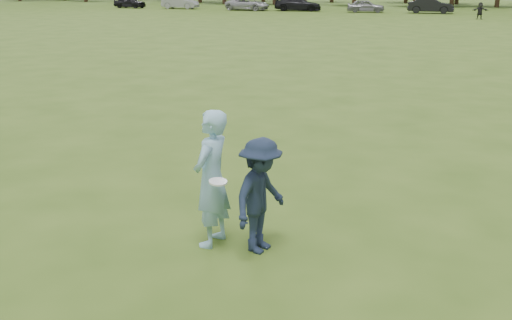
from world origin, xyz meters
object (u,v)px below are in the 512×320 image
object	(u,v)px
defender	(261,196)
car_a	(130,2)
thrower	(212,179)
car_c	(248,4)
car_e	(366,6)
car_b	(180,3)
car_d	(298,4)
player_far_d	(480,11)
car_f	(431,6)

from	to	relation	value
defender	car_a	size ratio (longest dim) A/B	0.44
thrower	car_c	distance (m)	62.09
car_a	car_e	xyz separation A→B (m)	(28.82, -0.18, -0.00)
car_b	car_e	xyz separation A→B (m)	(22.12, -0.31, -0.04)
car_c	car_d	size ratio (longest dim) A/B	0.96
car_b	car_e	bearing A→B (deg)	-89.95
car_c	car_e	bearing A→B (deg)	-82.85
car_d	car_e	xyz separation A→B (m)	(7.68, -0.37, -0.08)
thrower	car_a	distance (m)	68.84
player_far_d	car_c	size ratio (longest dim) A/B	0.30
car_d	car_b	bearing A→B (deg)	84.72
car_e	car_c	bearing A→B (deg)	84.01
player_far_d	car_d	distance (m)	20.52
player_far_d	car_a	size ratio (longest dim) A/B	0.38
thrower	defender	size ratio (longest dim) A/B	1.21
thrower	car_f	distance (m)	59.86
car_e	player_far_d	bearing A→B (deg)	-129.36
car_d	car_f	distance (m)	14.47
car_d	car_f	size ratio (longest dim) A/B	1.10
car_a	thrower	bearing A→B (deg)	-142.76
car_f	car_b	bearing A→B (deg)	89.93
car_b	car_f	distance (m)	28.91
car_a	car_d	size ratio (longest dim) A/B	0.77
player_far_d	car_e	xyz separation A→B (m)	(-11.42, 7.14, -0.08)
car_a	defender	bearing A→B (deg)	-142.20
car_d	car_e	distance (m)	7.69
defender	player_far_d	distance (m)	52.51
player_far_d	defender	bearing A→B (deg)	-103.74
thrower	car_b	distance (m)	65.86
defender	thrower	bearing A→B (deg)	104.65
defender	player_far_d	xyz separation A→B (m)	(5.00, 52.27, -0.11)
car_d	thrower	bearing A→B (deg)	-172.95
defender	car_d	world-z (taller)	defender
thrower	player_far_d	size ratio (longest dim) A/B	1.39
defender	car_b	world-z (taller)	defender
thrower	car_a	xyz separation A→B (m)	(-34.46, 59.59, -0.38)
car_a	car_d	world-z (taller)	car_d
thrower	car_f	world-z (taller)	thrower
car_c	player_far_d	bearing A→B (deg)	-99.58
car_d	car_a	bearing A→B (deg)	85.01
car_d	car_f	xyz separation A→B (m)	(14.47, 0.06, 0.02)
car_f	car_c	bearing A→B (deg)	91.81
car_a	car_f	bearing A→B (deg)	-82.39
car_e	car_f	size ratio (longest dim) A/B	0.84
car_f	car_a	bearing A→B (deg)	90.10
defender	car_c	world-z (taller)	defender
car_d	defender	bearing A→B (deg)	-172.24
car_c	car_e	size ratio (longest dim) A/B	1.26
thrower	car_b	xyz separation A→B (m)	(-27.76, 59.73, -0.34)
car_c	thrower	bearing A→B (deg)	-156.33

